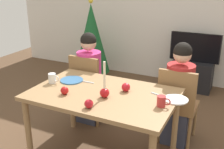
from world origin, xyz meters
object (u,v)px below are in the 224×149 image
Objects in this scene: christmas_tree at (92,38)px; mug_left at (52,78)px; plate_left at (72,80)px; dining_table at (103,100)px; apple_by_right_mug at (89,104)px; person_left_child at (90,80)px; mug_right at (162,101)px; candle_centerpiece at (105,90)px; apple_by_left_plate at (65,90)px; apple_near_candle at (126,87)px; chair_left at (88,85)px; tv_stand at (192,75)px; plate_right at (176,99)px; person_right_child at (179,96)px; tv at (195,47)px; chair_right at (178,102)px.

christmas_tree is 11.36× the size of mug_left.
dining_table is at bearing -16.11° from plate_left.
plate_left is 3.15× the size of apple_by_right_mug.
mug_right is (1.13, -0.68, 0.23)m from person_left_child.
christmas_tree is at bearing 122.69° from candle_centerpiece.
apple_by_left_plate is at bearing -66.87° from plate_left.
person_left_child is at bearing 144.37° from apple_near_candle.
chair_left reaches higher than apple_by_left_plate.
dining_table is at bearing 176.36° from mug_right.
tv_stand is at bearing 65.63° from mug_left.
dining_table is 1.56× the size of chair_left.
plate_right is at bearing -21.09° from chair_left.
apple_by_right_mug is at bearing -119.65° from person_right_child.
chair_left reaches higher than plate_right.
person_left_child is 9.32× the size of mug_left.
tv is 2.54m from mug_left.
candle_centerpiece is 4.09× the size of apple_near_candle.
chair_right is at bearing 24.52° from plate_left.
chair_left is at bearing 131.14° from dining_table.
dining_table is 0.26m from apple_near_candle.
plate_left is at bearing -80.84° from person_left_child.
person_left_child reaches higher than tv.
christmas_tree is at bearing 127.98° from apple_near_candle.
christmas_tree is 2.40m from apple_by_left_plate.
christmas_tree is 5.82× the size of plate_left.
dining_table is 17.96× the size of apple_by_left_plate.
person_left_child is at bearing 104.83° from apple_by_left_plate.
person_right_child reaches higher than candle_centerpiece.
apple_near_candle is (-0.41, -0.51, 0.22)m from person_right_child.
candle_centerpiece is 0.39m from apple_by_left_plate.
tv_stand is (-0.14, 1.69, -0.27)m from chair_right.
chair_right is at bearing 41.45° from apple_by_left_plate.
plate_left is at bearing 179.69° from apple_near_candle.
dining_table is 1.56× the size of chair_right.
mug_right is at bearing -90.44° from person_right_child.
tv is (0.99, 1.66, 0.14)m from person_left_child.
chair_right reaches higher than mug_right.
chair_right reaches higher than apple_by_left_plate.
plate_right is (1.21, -0.50, 0.19)m from person_left_child.
tv_stand is at bearing 59.73° from chair_left.
person_right_child is 15.04× the size of apple_by_left_plate.
tv_stand is 2.49m from candle_centerpiece.
tv_stand is 2.73m from apple_by_right_mug.
chair_right is 2.35m from christmas_tree.
person_right_child is (1.13, 0.00, 0.00)m from person_left_child.
tv_stand is 1.83m from christmas_tree.
person_right_child is 15.03× the size of apple_by_right_mug.
person_left_child is 1.32m from plate_right.
tv_stand is at bearing 94.90° from person_right_child.
mug_left reaches higher than mug_right.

